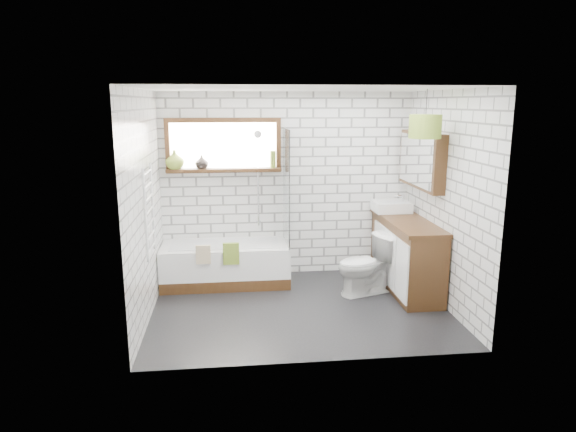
{
  "coord_description": "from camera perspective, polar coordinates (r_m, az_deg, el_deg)",
  "views": [
    {
      "loc": [
        -0.77,
        -5.6,
        2.36
      ],
      "look_at": [
        -0.11,
        0.25,
        1.05
      ],
      "focal_mm": 32.0,
      "sensor_mm": 36.0,
      "label": 1
    }
  ],
  "objects": [
    {
      "name": "wall_back",
      "position": [
        7.04,
        -0.1,
        3.46
      ],
      "size": [
        3.4,
        0.01,
        2.5
      ],
      "primitive_type": "cube",
      "color": "white",
      "rests_on": "ground"
    },
    {
      "name": "vase_olive",
      "position": [
        6.91,
        -12.48,
        5.97
      ],
      "size": [
        0.31,
        0.31,
        0.25
      ],
      "primitive_type": "imported",
      "rotation": [
        0.0,
        0.0,
        0.4
      ],
      "color": "olive",
      "rests_on": "window"
    },
    {
      "name": "wall_left",
      "position": [
        5.79,
        -15.64,
        1.01
      ],
      "size": [
        0.01,
        2.6,
        2.5
      ],
      "primitive_type": "cube",
      "color": "white",
      "rests_on": "ground"
    },
    {
      "name": "vanity",
      "position": [
        6.76,
        12.97,
        -4.15
      ],
      "size": [
        0.52,
        1.6,
        0.92
      ],
      "primitive_type": "cube",
      "color": "#321C0D",
      "rests_on": "floor"
    },
    {
      "name": "shower_riser",
      "position": [
        6.95,
        -3.35,
        4.15
      ],
      "size": [
        0.02,
        0.02,
        1.3
      ],
      "primitive_type": "cylinder",
      "color": "silver",
      "rests_on": "wall_back"
    },
    {
      "name": "mirror_cabinet",
      "position": [
        6.68,
        14.61,
        6.04
      ],
      "size": [
        0.16,
        1.2,
        0.7
      ],
      "primitive_type": "cube",
      "color": "#321C0D",
      "rests_on": "wall_right"
    },
    {
      "name": "toilet",
      "position": [
        6.5,
        8.64,
        -5.39
      ],
      "size": [
        0.63,
        0.83,
        0.75
      ],
      "primitive_type": "imported",
      "rotation": [
        0.0,
        0.0,
        -1.26
      ],
      "color": "white",
      "rests_on": "floor"
    },
    {
      "name": "towel_green",
      "position": [
        6.44,
        -6.34,
        -4.18
      ],
      "size": [
        0.2,
        0.05,
        0.27
      ],
      "primitive_type": "cube",
      "color": "olive",
      "rests_on": "bathtub"
    },
    {
      "name": "tap",
      "position": [
        7.11,
        12.65,
        1.64
      ],
      "size": [
        0.03,
        0.03,
        0.18
      ],
      "primitive_type": "cylinder",
      "rotation": [
        0.0,
        0.0,
        -0.04
      ],
      "color": "silver",
      "rests_on": "vanity"
    },
    {
      "name": "window",
      "position": [
        6.89,
        -7.17,
        7.77
      ],
      "size": [
        1.52,
        0.16,
        0.68
      ],
      "primitive_type": "cube",
      "color": "#321C0D",
      "rests_on": "wall_back"
    },
    {
      "name": "basin",
      "position": [
        7.07,
        11.39,
        1.06
      ],
      "size": [
        0.47,
        0.41,
        0.14
      ],
      "primitive_type": "cube",
      "color": "white",
      "rests_on": "vanity"
    },
    {
      "name": "wall_front",
      "position": [
        4.5,
        3.57,
        -1.74
      ],
      "size": [
        3.4,
        0.01,
        2.5
      ],
      "primitive_type": "cube",
      "color": "white",
      "rests_on": "ground"
    },
    {
      "name": "ceiling",
      "position": [
        5.66,
        1.4,
        14.0
      ],
      "size": [
        3.4,
        2.6,
        0.01
      ],
      "primitive_type": "cube",
      "color": "white",
      "rests_on": "ground"
    },
    {
      "name": "pendant",
      "position": [
        5.88,
        15.0,
        9.59
      ],
      "size": [
        0.35,
        0.35,
        0.26
      ],
      "primitive_type": "cylinder",
      "color": "olive",
      "rests_on": "ceiling"
    },
    {
      "name": "bathtub",
      "position": [
        6.86,
        -6.95,
        -5.3
      ],
      "size": [
        1.66,
        0.73,
        0.54
      ],
      "primitive_type": "cube",
      "color": "white",
      "rests_on": "floor"
    },
    {
      "name": "wall_right",
      "position": [
        6.22,
        17.09,
        1.71
      ],
      "size": [
        0.01,
        2.6,
        2.5
      ],
      "primitive_type": "cube",
      "color": "white",
      "rests_on": "ground"
    },
    {
      "name": "vase_dark",
      "position": [
        6.89,
        -9.56,
        5.78
      ],
      "size": [
        0.18,
        0.18,
        0.18
      ],
      "primitive_type": "imported",
      "rotation": [
        0.0,
        0.0,
        0.06
      ],
      "color": "black",
      "rests_on": "window"
    },
    {
      "name": "shower_screen",
      "position": [
        6.66,
        -0.2,
        3.26
      ],
      "size": [
        0.02,
        0.72,
        1.5
      ],
      "primitive_type": "cube",
      "color": "white",
      "rests_on": "bathtub"
    },
    {
      "name": "floor",
      "position": [
        6.13,
        1.27,
        -10.16
      ],
      "size": [
        3.4,
        2.6,
        0.01
      ],
      "primitive_type": "cube",
      "color": "black",
      "rests_on": "ground"
    },
    {
      "name": "bottle",
      "position": [
        6.9,
        -1.69,
        6.15
      ],
      "size": [
        0.09,
        0.09,
        0.23
      ],
      "primitive_type": "cylinder",
      "rotation": [
        0.0,
        0.0,
        0.22
      ],
      "color": "olive",
      "rests_on": "window"
    },
    {
      "name": "towel_radiator",
      "position": [
        5.79,
        -15.17,
        0.54
      ],
      "size": [
        0.06,
        0.52,
        1.0
      ],
      "primitive_type": "cube",
      "color": "white",
      "rests_on": "wall_left"
    },
    {
      "name": "towel_beige",
      "position": [
        6.45,
        -9.39,
        -4.24
      ],
      "size": [
        0.18,
        0.05,
        0.24
      ],
      "primitive_type": "cube",
      "color": "tan",
      "rests_on": "bathtub"
    }
  ]
}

